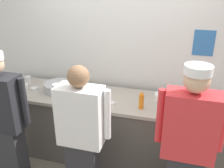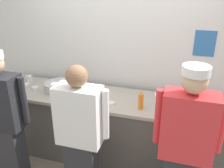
{
  "view_description": "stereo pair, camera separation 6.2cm",
  "coord_description": "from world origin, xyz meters",
  "px_view_note": "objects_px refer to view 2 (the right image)",
  "views": [
    {
      "loc": [
        0.76,
        -2.31,
        2.3
      ],
      "look_at": [
        0.0,
        0.39,
        1.1
      ],
      "focal_mm": 39.57,
      "sensor_mm": 36.0,
      "label": 1
    },
    {
      "loc": [
        0.82,
        -2.29,
        2.3
      ],
      "look_at": [
        0.0,
        0.39,
        1.1
      ],
      "focal_mm": 39.57,
      "sensor_mm": 36.0,
      "label": 2
    }
  ],
  "objects_px": {
    "sheet_tray": "(201,110)",
    "ramekin_green_sauce": "(111,104)",
    "chef_near_left": "(4,119)",
    "chef_far_right": "(185,147)",
    "chef_center": "(80,135)",
    "plate_stack_rear": "(94,97)",
    "mixing_bowl_steel": "(59,86)",
    "squeeze_bottle_spare": "(74,94)",
    "squeeze_bottle_primary": "(141,101)",
    "ramekin_orange_sauce": "(26,85)",
    "deli_cup": "(29,79)",
    "plate_stack_front": "(163,97)",
    "ramekin_yellow_sauce": "(35,88)",
    "squeeze_bottle_secondary": "(79,82)",
    "ramekin_red_sauce": "(52,82)"
  },
  "relations": [
    {
      "from": "squeeze_bottle_primary",
      "to": "ramekin_green_sauce",
      "type": "xyz_separation_m",
      "value": [
        -0.35,
        -0.02,
        -0.08
      ]
    },
    {
      "from": "ramekin_green_sauce",
      "to": "ramekin_red_sauce",
      "type": "bearing_deg",
      "value": 159.53
    },
    {
      "from": "chef_center",
      "to": "chef_far_right",
      "type": "relative_size",
      "value": 0.95
    },
    {
      "from": "ramekin_orange_sauce",
      "to": "chef_center",
      "type": "bearing_deg",
      "value": -33.61
    },
    {
      "from": "squeeze_bottle_spare",
      "to": "plate_stack_rear",
      "type": "bearing_deg",
      "value": 28.7
    },
    {
      "from": "squeeze_bottle_primary",
      "to": "mixing_bowl_steel",
      "type": "bearing_deg",
      "value": 170.87
    },
    {
      "from": "chef_center",
      "to": "mixing_bowl_steel",
      "type": "height_order",
      "value": "chef_center"
    },
    {
      "from": "chef_near_left",
      "to": "chef_far_right",
      "type": "xyz_separation_m",
      "value": [
        1.93,
        0.04,
        0.02
      ]
    },
    {
      "from": "ramekin_orange_sauce",
      "to": "deli_cup",
      "type": "distance_m",
      "value": 0.19
    },
    {
      "from": "chef_near_left",
      "to": "deli_cup",
      "type": "relative_size",
      "value": 18.12
    },
    {
      "from": "ramekin_green_sauce",
      "to": "chef_center",
      "type": "bearing_deg",
      "value": -104.5
    },
    {
      "from": "ramekin_red_sauce",
      "to": "chef_far_right",
      "type": "bearing_deg",
      "value": -26.0
    },
    {
      "from": "chef_far_right",
      "to": "sheet_tray",
      "type": "height_order",
      "value": "chef_far_right"
    },
    {
      "from": "plate_stack_front",
      "to": "ramekin_red_sauce",
      "type": "relative_size",
      "value": 2.33
    },
    {
      "from": "sheet_tray",
      "to": "ramekin_green_sauce",
      "type": "relative_size",
      "value": 5.3
    },
    {
      "from": "sheet_tray",
      "to": "ramekin_yellow_sauce",
      "type": "xyz_separation_m",
      "value": [
        -2.13,
        -0.02,
        0.01
      ]
    },
    {
      "from": "chef_near_left",
      "to": "ramekin_yellow_sauce",
      "type": "relative_size",
      "value": 18.06
    },
    {
      "from": "sheet_tray",
      "to": "ramekin_green_sauce",
      "type": "height_order",
      "value": "ramekin_green_sauce"
    },
    {
      "from": "plate_stack_rear",
      "to": "plate_stack_front",
      "type": "bearing_deg",
      "value": 15.81
    },
    {
      "from": "chef_center",
      "to": "plate_stack_rear",
      "type": "distance_m",
      "value": 0.68
    },
    {
      "from": "chef_near_left",
      "to": "ramekin_green_sauce",
      "type": "xyz_separation_m",
      "value": [
        1.06,
        0.58,
        0.06
      ]
    },
    {
      "from": "chef_far_right",
      "to": "deli_cup",
      "type": "xyz_separation_m",
      "value": [
        -2.23,
        0.89,
        0.07
      ]
    },
    {
      "from": "chef_center",
      "to": "ramekin_red_sauce",
      "type": "height_order",
      "value": "chef_center"
    },
    {
      "from": "chef_near_left",
      "to": "squeeze_bottle_secondary",
      "type": "relative_size",
      "value": 8.26
    },
    {
      "from": "mixing_bowl_steel",
      "to": "ramekin_green_sauce",
      "type": "xyz_separation_m",
      "value": [
        0.79,
        -0.2,
        -0.04
      ]
    },
    {
      "from": "chef_center",
      "to": "ramekin_red_sauce",
      "type": "distance_m",
      "value": 1.29
    },
    {
      "from": "deli_cup",
      "to": "ramekin_green_sauce",
      "type": "bearing_deg",
      "value": -14.45
    },
    {
      "from": "chef_near_left",
      "to": "squeeze_bottle_spare",
      "type": "height_order",
      "value": "chef_near_left"
    },
    {
      "from": "plate_stack_front",
      "to": "ramekin_yellow_sauce",
      "type": "bearing_deg",
      "value": -173.55
    },
    {
      "from": "sheet_tray",
      "to": "ramekin_red_sauce",
      "type": "distance_m",
      "value": 2.03
    },
    {
      "from": "squeeze_bottle_secondary",
      "to": "squeeze_bottle_spare",
      "type": "bearing_deg",
      "value": -76.73
    },
    {
      "from": "sheet_tray",
      "to": "ramekin_orange_sauce",
      "type": "height_order",
      "value": "ramekin_orange_sauce"
    },
    {
      "from": "chef_far_right",
      "to": "ramekin_red_sauce",
      "type": "height_order",
      "value": "chef_far_right"
    },
    {
      "from": "sheet_tray",
      "to": "ramekin_yellow_sauce",
      "type": "relative_size",
      "value": 4.7
    },
    {
      "from": "sheet_tray",
      "to": "deli_cup",
      "type": "height_order",
      "value": "deli_cup"
    },
    {
      "from": "squeeze_bottle_primary",
      "to": "ramekin_orange_sauce",
      "type": "relative_size",
      "value": 2.58
    },
    {
      "from": "chef_near_left",
      "to": "plate_stack_rear",
      "type": "relative_size",
      "value": 6.85
    },
    {
      "from": "chef_far_right",
      "to": "squeeze_bottle_secondary",
      "type": "relative_size",
      "value": 8.44
    },
    {
      "from": "squeeze_bottle_primary",
      "to": "deli_cup",
      "type": "relative_size",
      "value": 2.35
    },
    {
      "from": "chef_far_right",
      "to": "ramekin_orange_sauce",
      "type": "bearing_deg",
      "value": 161.7
    },
    {
      "from": "chef_center",
      "to": "ramekin_red_sauce",
      "type": "xyz_separation_m",
      "value": [
        -0.85,
        0.96,
        0.1
      ]
    },
    {
      "from": "squeeze_bottle_spare",
      "to": "deli_cup",
      "type": "distance_m",
      "value": 0.97
    },
    {
      "from": "plate_stack_front",
      "to": "chef_far_right",
      "type": "bearing_deg",
      "value": -70.9
    },
    {
      "from": "ramekin_yellow_sauce",
      "to": "deli_cup",
      "type": "bearing_deg",
      "value": 136.81
    },
    {
      "from": "chef_center",
      "to": "ramekin_green_sauce",
      "type": "height_order",
      "value": "chef_center"
    },
    {
      "from": "plate_stack_front",
      "to": "squeeze_bottle_primary",
      "type": "xyz_separation_m",
      "value": [
        -0.22,
        -0.3,
        0.07
      ]
    },
    {
      "from": "ramekin_yellow_sauce",
      "to": "deli_cup",
      "type": "relative_size",
      "value": 1.0
    },
    {
      "from": "mixing_bowl_steel",
      "to": "squeeze_bottle_spare",
      "type": "xyz_separation_m",
      "value": [
        0.32,
        -0.24,
        0.04
      ]
    },
    {
      "from": "chef_near_left",
      "to": "ramekin_green_sauce",
      "type": "height_order",
      "value": "chef_near_left"
    },
    {
      "from": "chef_far_right",
      "to": "ramekin_orange_sauce",
      "type": "xyz_separation_m",
      "value": [
        -2.15,
        0.71,
        0.05
      ]
    }
  ]
}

